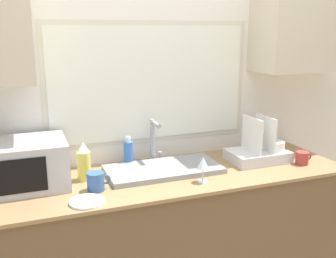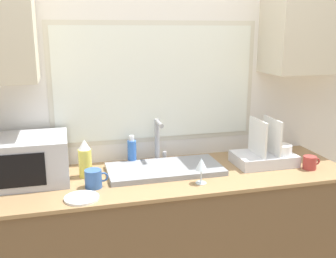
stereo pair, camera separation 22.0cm
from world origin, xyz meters
The scene contains 12 objects.
countertop centered at (0.00, 0.31, 0.46)m, with size 2.15×0.66×0.92m.
wall_back centered at (0.00, 0.61, 1.44)m, with size 6.00×0.38×2.60m.
sink_basin centered at (-0.01, 0.36, 0.94)m, with size 0.68×0.33×0.03m.
faucet centered at (-0.01, 0.54, 1.08)m, with size 0.08×0.14×0.28m.
microwave centered at (-0.80, 0.41, 1.05)m, with size 0.47×0.37×0.25m.
dish_rack centered at (0.63, 0.33, 0.98)m, with size 0.37×0.25×0.29m.
spray_bottle centered at (-0.47, 0.39, 1.03)m, with size 0.08×0.08×0.22m.
soap_bottle centered at (-0.18, 0.54, 1.01)m, with size 0.06×0.06×0.19m.
mug_near_sink centered at (-0.44, 0.22, 0.97)m, with size 0.13×0.09×0.10m.
wine_glass centered at (0.13, 0.13, 1.03)m, with size 0.07×0.07×0.14m.
mug_by_rack centered at (0.85, 0.18, 0.96)m, with size 0.11×0.08×0.08m.
small_plate centered at (-0.51, 0.08, 0.93)m, with size 0.17×0.17×0.01m.
Camera 1 is at (-0.77, -1.71, 1.75)m, focal length 42.00 mm.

